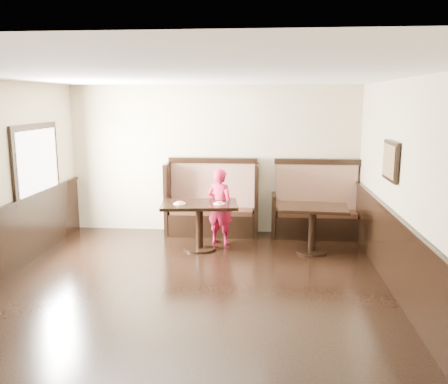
# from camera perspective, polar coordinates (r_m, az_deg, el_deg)

# --- Properties ---
(ground) EXTENTS (7.00, 7.00, 0.00)m
(ground) POSITION_cam_1_polar(r_m,az_deg,el_deg) (6.08, -4.96, -13.55)
(ground) COLOR black
(ground) RESTS_ON ground
(room_shell) EXTENTS (7.00, 7.00, 7.00)m
(room_shell) POSITION_cam_1_polar(r_m,az_deg,el_deg) (6.15, -7.36, -6.62)
(room_shell) COLOR #C1B08C
(room_shell) RESTS_ON ground
(booth_main) EXTENTS (1.75, 0.72, 1.45)m
(booth_main) POSITION_cam_1_polar(r_m,az_deg,el_deg) (9.02, -1.42, -1.77)
(booth_main) COLOR black
(booth_main) RESTS_ON ground
(booth_neighbor) EXTENTS (1.65, 0.72, 1.45)m
(booth_neighbor) POSITION_cam_1_polar(r_m,az_deg,el_deg) (9.02, 10.99, -2.27)
(booth_neighbor) COLOR black
(booth_neighbor) RESTS_ON ground
(table_main) EXTENTS (1.36, 0.95, 0.81)m
(table_main) POSITION_cam_1_polar(r_m,az_deg,el_deg) (8.05, -2.98, -2.66)
(table_main) COLOR black
(table_main) RESTS_ON ground
(table_neighbor) EXTENTS (1.18, 0.81, 0.79)m
(table_neighbor) POSITION_cam_1_polar(r_m,az_deg,el_deg) (8.03, 10.61, -3.09)
(table_neighbor) COLOR black
(table_neighbor) RESTS_ON ground
(child) EXTENTS (0.58, 0.50, 1.35)m
(child) POSITION_cam_1_polar(r_m,az_deg,el_deg) (8.34, -0.46, -1.77)
(child) COLOR #A81232
(child) RESTS_ON ground
(pizza_plate_left) EXTENTS (0.20, 0.20, 0.04)m
(pizza_plate_left) POSITION_cam_1_polar(r_m,az_deg,el_deg) (7.97, -5.38, -1.33)
(pizza_plate_left) COLOR white
(pizza_plate_left) RESTS_ON table_main
(pizza_plate_right) EXTENTS (0.20, 0.20, 0.04)m
(pizza_plate_right) POSITION_cam_1_polar(r_m,az_deg,el_deg) (7.93, -0.58, -1.35)
(pizza_plate_right) COLOR white
(pizza_plate_right) RESTS_ON table_main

